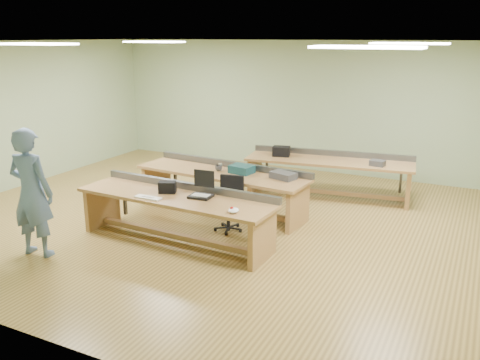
{
  "coord_description": "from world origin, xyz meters",
  "views": [
    {
      "loc": [
        3.81,
        -7.28,
        3.09
      ],
      "look_at": [
        0.49,
        -0.6,
        0.97
      ],
      "focal_mm": 38.0,
      "sensor_mm": 36.0,
      "label": 1
    }
  ],
  "objects_px": {
    "task_chair": "(229,211)",
    "workbench_mid": "(223,181)",
    "workbench_back": "(329,169)",
    "camera_bag": "(167,187)",
    "workbench_front": "(176,207)",
    "mug": "(219,168)",
    "person": "(32,193)",
    "laptop_base": "(201,196)",
    "drinks_can": "(220,167)",
    "parts_bin_grey": "(283,175)",
    "parts_bin_teal": "(242,169)"
  },
  "relations": [
    {
      "from": "task_chair",
      "to": "parts_bin_teal",
      "type": "distance_m",
      "value": 0.97
    },
    {
      "from": "workbench_mid",
      "to": "workbench_front",
      "type": "bearing_deg",
      "value": -83.99
    },
    {
      "from": "workbench_front",
      "to": "drinks_can",
      "type": "distance_m",
      "value": 1.62
    },
    {
      "from": "workbench_mid",
      "to": "parts_bin_teal",
      "type": "bearing_deg",
      "value": 14.36
    },
    {
      "from": "workbench_front",
      "to": "person",
      "type": "distance_m",
      "value": 2.08
    },
    {
      "from": "camera_bag",
      "to": "workbench_mid",
      "type": "bearing_deg",
      "value": 60.63
    },
    {
      "from": "workbench_back",
      "to": "drinks_can",
      "type": "distance_m",
      "value": 2.29
    },
    {
      "from": "workbench_back",
      "to": "mug",
      "type": "distance_m",
      "value": 2.32
    },
    {
      "from": "workbench_back",
      "to": "task_chair",
      "type": "relative_size",
      "value": 3.73
    },
    {
      "from": "workbench_front",
      "to": "camera_bag",
      "type": "relative_size",
      "value": 12.43
    },
    {
      "from": "workbench_front",
      "to": "camera_bag",
      "type": "height_order",
      "value": "camera_bag"
    },
    {
      "from": "workbench_back",
      "to": "camera_bag",
      "type": "bearing_deg",
      "value": -124.22
    },
    {
      "from": "laptop_base",
      "to": "camera_bag",
      "type": "relative_size",
      "value": 1.28
    },
    {
      "from": "workbench_front",
      "to": "laptop_base",
      "type": "bearing_deg",
      "value": 11.8
    },
    {
      "from": "workbench_front",
      "to": "drinks_can",
      "type": "xyz_separation_m",
      "value": [
        -0.1,
        1.59,
        0.25
      ]
    },
    {
      "from": "workbench_mid",
      "to": "laptop_base",
      "type": "height_order",
      "value": "workbench_mid"
    },
    {
      "from": "drinks_can",
      "to": "workbench_mid",
      "type": "bearing_deg",
      "value": -31.38
    },
    {
      "from": "drinks_can",
      "to": "person",
      "type": "bearing_deg",
      "value": -116.66
    },
    {
      "from": "workbench_mid",
      "to": "mug",
      "type": "bearing_deg",
      "value": 179.76
    },
    {
      "from": "workbench_front",
      "to": "person",
      "type": "bearing_deg",
      "value": -137.32
    },
    {
      "from": "workbench_front",
      "to": "parts_bin_teal",
      "type": "distance_m",
      "value": 1.66
    },
    {
      "from": "workbench_back",
      "to": "person",
      "type": "xyz_separation_m",
      "value": [
        -2.99,
        -4.61,
        0.38
      ]
    },
    {
      "from": "workbench_front",
      "to": "mug",
      "type": "height_order",
      "value": "workbench_front"
    },
    {
      "from": "laptop_base",
      "to": "parts_bin_teal",
      "type": "distance_m",
      "value": 1.55
    },
    {
      "from": "parts_bin_teal",
      "to": "drinks_can",
      "type": "height_order",
      "value": "parts_bin_teal"
    },
    {
      "from": "workbench_front",
      "to": "parts_bin_grey",
      "type": "bearing_deg",
      "value": 57.26
    },
    {
      "from": "task_chair",
      "to": "workbench_mid",
      "type": "bearing_deg",
      "value": 115.82
    },
    {
      "from": "parts_bin_teal",
      "to": "workbench_front",
      "type": "bearing_deg",
      "value": -101.36
    },
    {
      "from": "workbench_front",
      "to": "workbench_mid",
      "type": "height_order",
      "value": "same"
    },
    {
      "from": "laptop_base",
      "to": "drinks_can",
      "type": "height_order",
      "value": "drinks_can"
    },
    {
      "from": "workbench_back",
      "to": "camera_bag",
      "type": "distance_m",
      "value": 3.62
    },
    {
      "from": "workbench_back",
      "to": "laptop_base",
      "type": "xyz_separation_m",
      "value": [
        -1.02,
        -3.22,
        0.2
      ]
    },
    {
      "from": "laptop_base",
      "to": "parts_bin_teal",
      "type": "bearing_deg",
      "value": 88.39
    },
    {
      "from": "laptop_base",
      "to": "mug",
      "type": "distance_m",
      "value": 1.58
    },
    {
      "from": "parts_bin_grey",
      "to": "person",
      "type": "bearing_deg",
      "value": -132.69
    },
    {
      "from": "workbench_front",
      "to": "workbench_back",
      "type": "relative_size",
      "value": 0.97
    },
    {
      "from": "mug",
      "to": "drinks_can",
      "type": "bearing_deg",
      "value": 71.62
    },
    {
      "from": "laptop_base",
      "to": "task_chair",
      "type": "xyz_separation_m",
      "value": [
        0.1,
        0.73,
        -0.44
      ]
    },
    {
      "from": "parts_bin_teal",
      "to": "mug",
      "type": "height_order",
      "value": "parts_bin_teal"
    },
    {
      "from": "workbench_mid",
      "to": "workbench_back",
      "type": "height_order",
      "value": "same"
    },
    {
      "from": "camera_bag",
      "to": "parts_bin_teal",
      "type": "xyz_separation_m",
      "value": [
        0.51,
        1.56,
        -0.02
      ]
    },
    {
      "from": "parts_bin_teal",
      "to": "laptop_base",
      "type": "bearing_deg",
      "value": -87.24
    },
    {
      "from": "workbench_front",
      "to": "task_chair",
      "type": "relative_size",
      "value": 3.63
    },
    {
      "from": "workbench_mid",
      "to": "camera_bag",
      "type": "relative_size",
      "value": 12.66
    },
    {
      "from": "workbench_mid",
      "to": "task_chair",
      "type": "xyz_separation_m",
      "value": [
        0.53,
        -0.75,
        -0.24
      ]
    },
    {
      "from": "person",
      "to": "mug",
      "type": "relative_size",
      "value": 14.58
    },
    {
      "from": "workbench_front",
      "to": "laptop_base",
      "type": "distance_m",
      "value": 0.45
    },
    {
      "from": "workbench_back",
      "to": "workbench_mid",
      "type": "bearing_deg",
      "value": -137.7
    },
    {
      "from": "parts_bin_grey",
      "to": "mug",
      "type": "height_order",
      "value": "parts_bin_grey"
    },
    {
      "from": "workbench_back",
      "to": "laptop_base",
      "type": "distance_m",
      "value": 3.38
    }
  ]
}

